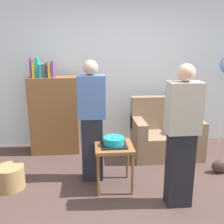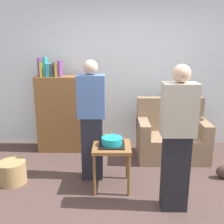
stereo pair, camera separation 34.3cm
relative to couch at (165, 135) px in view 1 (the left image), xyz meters
The scene contains 10 objects.
ground_plane 1.58m from the couch, 116.93° to the right, with size 8.00×8.00×0.00m, color #4C3833.
wall_back 1.40m from the couch, 135.89° to the left, with size 6.00×0.10×2.70m, color silver.
couch is the anchor object (origin of this frame).
bookshelf 1.91m from the couch, behind, with size 0.80×0.36×1.61m.
side_table 1.37m from the couch, 135.11° to the right, with size 0.48×0.48×0.58m.
birthday_cake 1.40m from the couch, 135.11° to the right, with size 0.32×0.32×0.17m.
person_blowing_candles 1.51m from the couch, 149.94° to the right, with size 0.36×0.22×1.63m.
person_holding_cake 1.52m from the couch, 100.51° to the right, with size 0.36×0.22×1.63m.
wicker_basket 2.47m from the couch, 159.18° to the right, with size 0.36×0.36×0.30m, color #A88451.
handbag 0.99m from the couch, 49.71° to the right, with size 0.28×0.14×0.20m, color #473328.
Camera 1 is at (-0.58, -2.65, 1.83)m, focal length 41.71 mm.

